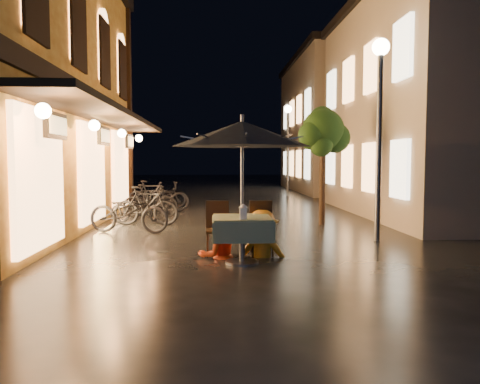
{
  "coord_description": "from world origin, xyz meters",
  "views": [
    {
      "loc": [
        -0.48,
        -7.66,
        1.73
      ],
      "look_at": [
        0.0,
        0.62,
        1.15
      ],
      "focal_mm": 35.0,
      "sensor_mm": 36.0,
      "label": 1
    }
  ],
  "objects": [
    {
      "name": "bicycle_4",
      "position": [
        -2.22,
        7.82,
        0.5
      ],
      "size": [
        1.99,
        1.07,
        0.99
      ],
      "primitive_type": "imported",
      "rotation": [
        0.0,
        0.0,
        1.8
      ],
      "color": "black",
      "rests_on": "ground"
    },
    {
      "name": "cafe_chair_left",
      "position": [
        -0.4,
        0.76,
        0.54
      ],
      "size": [
        0.42,
        0.42,
        0.97
      ],
      "color": "black",
      "rests_on": "ground"
    },
    {
      "name": "streetlamp_far",
      "position": [
        3.0,
        14.0,
        2.92
      ],
      "size": [
        0.36,
        0.36,
        4.23
      ],
      "color": "#59595E",
      "rests_on": "ground"
    },
    {
      "name": "street_tree",
      "position": [
        2.41,
        4.51,
        2.42
      ],
      "size": [
        1.43,
        1.2,
        3.15
      ],
      "color": "black",
      "rests_on": "ground"
    },
    {
      "name": "ground",
      "position": [
        0.0,
        0.0,
        0.0
      ],
      "size": [
        90.0,
        90.0,
        0.0
      ],
      "primitive_type": "plane",
      "color": "black",
      "rests_on": "ground"
    },
    {
      "name": "bicycle_6",
      "position": [
        -2.26,
        9.35,
        0.41
      ],
      "size": [
        1.58,
        0.61,
        0.82
      ],
      "primitive_type": "imported",
      "rotation": [
        0.0,
        0.0,
        1.61
      ],
      "color": "black",
      "rests_on": "ground"
    },
    {
      "name": "patio_umbrella",
      "position": [
        0.0,
        0.02,
        2.15
      ],
      "size": [
        2.3,
        2.3,
        2.46
      ],
      "color": "#59595E",
      "rests_on": "ground"
    },
    {
      "name": "streetlamp_near",
      "position": [
        3.0,
        2.0,
        2.92
      ],
      "size": [
        0.36,
        0.36,
        4.23
      ],
      "color": "#59595E",
      "rests_on": "ground"
    },
    {
      "name": "bicycle_3",
      "position": [
        -2.36,
        6.38,
        0.49
      ],
      "size": [
        1.65,
        0.49,
        0.99
      ],
      "primitive_type": "imported",
      "rotation": [
        0.0,
        0.0,
        1.59
      ],
      "color": "black",
      "rests_on": "ground"
    },
    {
      "name": "bicycle_0",
      "position": [
        -2.46,
        3.39,
        0.5
      ],
      "size": [
        2.01,
        1.03,
        1.0
      ],
      "primitive_type": "imported",
      "rotation": [
        0.0,
        0.0,
        1.37
      ],
      "color": "black",
      "rests_on": "ground"
    },
    {
      "name": "person_orange",
      "position": [
        -0.39,
        0.55,
        0.75
      ],
      "size": [
        0.88,
        0.78,
        1.51
      ],
      "primitive_type": "imported",
      "rotation": [
        0.0,
        0.0,
        3.48
      ],
      "color": "#F24C1E",
      "rests_on": "ground"
    },
    {
      "name": "bicycle_1",
      "position": [
        -2.23,
        4.61,
        0.51
      ],
      "size": [
        1.75,
        0.66,
        1.03
      ],
      "primitive_type": "imported",
      "rotation": [
        0.0,
        0.0,
        1.46
      ],
      "color": "black",
      "rests_on": "ground"
    },
    {
      "name": "east_building_near",
      "position": [
        7.49,
        6.5,
        3.41
      ],
      "size": [
        7.3,
        9.3,
        6.8
      ],
      "color": "tan",
      "rests_on": "ground"
    },
    {
      "name": "cafe_table",
      "position": [
        0.0,
        0.02,
        0.59
      ],
      "size": [
        0.99,
        0.99,
        0.78
      ],
      "color": "#59595E",
      "rests_on": "ground"
    },
    {
      "name": "bicycle_5",
      "position": [
        -2.7,
        9.12,
        0.49
      ],
      "size": [
        1.67,
        0.68,
        0.97
      ],
      "primitive_type": "imported",
      "rotation": [
        0.0,
        0.0,
        1.71
      ],
      "color": "black",
      "rests_on": "ground"
    },
    {
      "name": "cafe_chair_right",
      "position": [
        0.4,
        0.76,
        0.54
      ],
      "size": [
        0.42,
        0.42,
        0.97
      ],
      "color": "black",
      "rests_on": "ground"
    },
    {
      "name": "bicycle_2",
      "position": [
        -2.48,
        5.03,
        0.41
      ],
      "size": [
        1.57,
        0.59,
        0.82
      ],
      "primitive_type": "imported",
      "rotation": [
        0.0,
        0.0,
        1.54
      ],
      "color": "black",
      "rests_on": "ground"
    },
    {
      "name": "east_building_far",
      "position": [
        7.49,
        18.0,
        3.66
      ],
      "size": [
        7.3,
        10.3,
        7.3
      ],
      "color": "tan",
      "rests_on": "ground"
    },
    {
      "name": "person_yellow",
      "position": [
        0.39,
        0.57,
        0.81
      ],
      "size": [
        1.11,
        0.73,
        1.62
      ],
      "primitive_type": "imported",
      "rotation": [
        0.0,
        0.0,
        3.01
      ],
      "color": "orange",
      "rests_on": "ground"
    },
    {
      "name": "table_lantern",
      "position": [
        0.0,
        -0.28,
        0.92
      ],
      "size": [
        0.16,
        0.16,
        0.25
      ],
      "color": "white",
      "rests_on": "cafe_table"
    }
  ]
}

